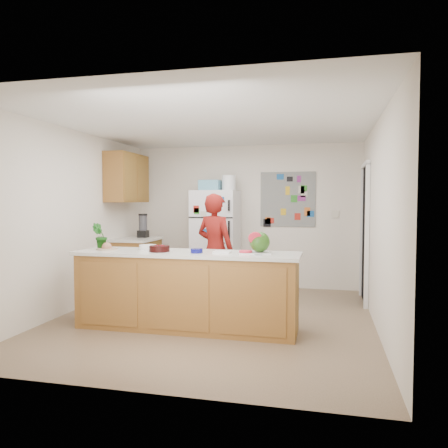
% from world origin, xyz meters
% --- Properties ---
extents(floor, '(4.00, 4.50, 0.02)m').
position_xyz_m(floor, '(0.00, 0.00, -0.01)').
color(floor, brown).
rests_on(floor, ground).
extents(wall_back, '(4.00, 0.02, 2.50)m').
position_xyz_m(wall_back, '(0.00, 2.26, 1.25)').
color(wall_back, beige).
rests_on(wall_back, ground).
extents(wall_left, '(0.02, 4.50, 2.50)m').
position_xyz_m(wall_left, '(-2.01, 0.00, 1.25)').
color(wall_left, beige).
rests_on(wall_left, ground).
extents(wall_right, '(0.02, 4.50, 2.50)m').
position_xyz_m(wall_right, '(2.01, 0.00, 1.25)').
color(wall_right, beige).
rests_on(wall_right, ground).
extents(ceiling, '(4.00, 4.50, 0.02)m').
position_xyz_m(ceiling, '(0.00, 0.00, 2.51)').
color(ceiling, white).
rests_on(ceiling, wall_back).
extents(doorway, '(0.03, 0.85, 2.04)m').
position_xyz_m(doorway, '(1.99, 1.45, 1.02)').
color(doorway, black).
rests_on(doorway, ground).
extents(peninsula_base, '(2.60, 0.62, 0.88)m').
position_xyz_m(peninsula_base, '(-0.20, -0.50, 0.44)').
color(peninsula_base, brown).
rests_on(peninsula_base, floor).
extents(peninsula_top, '(2.68, 0.70, 0.04)m').
position_xyz_m(peninsula_top, '(-0.20, -0.50, 0.90)').
color(peninsula_top, silver).
rests_on(peninsula_top, peninsula_base).
extents(side_counter_base, '(0.60, 0.80, 0.86)m').
position_xyz_m(side_counter_base, '(-1.69, 1.35, 0.43)').
color(side_counter_base, brown).
rests_on(side_counter_base, floor).
extents(side_counter_top, '(0.64, 0.84, 0.04)m').
position_xyz_m(side_counter_top, '(-1.69, 1.35, 0.88)').
color(side_counter_top, silver).
rests_on(side_counter_top, side_counter_base).
extents(upper_cabinets, '(0.35, 1.00, 0.80)m').
position_xyz_m(upper_cabinets, '(-1.82, 1.30, 1.90)').
color(upper_cabinets, brown).
rests_on(upper_cabinets, wall_left).
extents(refrigerator, '(0.75, 0.70, 1.70)m').
position_xyz_m(refrigerator, '(-0.45, 1.88, 0.85)').
color(refrigerator, silver).
rests_on(refrigerator, floor).
extents(fridge_top_bin, '(0.35, 0.28, 0.18)m').
position_xyz_m(fridge_top_bin, '(-0.55, 1.88, 1.79)').
color(fridge_top_bin, '#5999B2').
rests_on(fridge_top_bin, refrigerator).
extents(photo_collage, '(0.95, 0.01, 0.95)m').
position_xyz_m(photo_collage, '(0.75, 2.24, 1.55)').
color(photo_collage, slate).
rests_on(photo_collage, wall_back).
extents(person, '(0.69, 0.57, 1.63)m').
position_xyz_m(person, '(-0.16, 0.72, 0.81)').
color(person, maroon).
rests_on(person, floor).
extents(blender_appliance, '(0.14, 0.14, 0.38)m').
position_xyz_m(blender_appliance, '(-1.64, 1.52, 1.09)').
color(blender_appliance, black).
rests_on(blender_appliance, side_counter_top).
extents(cutting_board, '(0.42, 0.35, 0.01)m').
position_xyz_m(cutting_board, '(0.60, -0.46, 0.93)').
color(cutting_board, silver).
rests_on(cutting_board, peninsula_top).
extents(watermelon, '(0.24, 0.24, 0.24)m').
position_xyz_m(watermelon, '(0.66, -0.44, 1.05)').
color(watermelon, '#286113').
rests_on(watermelon, cutting_board).
extents(watermelon_slice, '(0.15, 0.15, 0.02)m').
position_xyz_m(watermelon_slice, '(0.51, -0.51, 0.94)').
color(watermelon_slice, red).
rests_on(watermelon_slice, cutting_board).
extents(cherry_bowl, '(0.29, 0.29, 0.07)m').
position_xyz_m(cherry_bowl, '(-0.52, -0.56, 0.96)').
color(cherry_bowl, black).
rests_on(cherry_bowl, peninsula_top).
extents(white_bowl, '(0.24, 0.24, 0.06)m').
position_xyz_m(white_bowl, '(-0.74, -0.39, 0.95)').
color(white_bowl, silver).
rests_on(white_bowl, peninsula_top).
extents(cobalt_bowl, '(0.16, 0.16, 0.05)m').
position_xyz_m(cobalt_bowl, '(-0.05, -0.58, 0.95)').
color(cobalt_bowl, '#090A59').
rests_on(cobalt_bowl, peninsula_top).
extents(plate, '(0.35, 0.35, 0.02)m').
position_xyz_m(plate, '(-1.23, -0.50, 0.93)').
color(plate, '#B3AA89').
rests_on(plate, peninsula_top).
extents(paper_towel, '(0.20, 0.17, 0.02)m').
position_xyz_m(paper_towel, '(0.24, -0.51, 0.93)').
color(paper_towel, white).
rests_on(paper_towel, peninsula_top).
extents(keys, '(0.09, 0.04, 0.01)m').
position_xyz_m(keys, '(0.68, -0.66, 0.93)').
color(keys, slate).
rests_on(keys, peninsula_top).
extents(potted_plant, '(0.23, 0.22, 0.33)m').
position_xyz_m(potted_plant, '(-1.35, -0.45, 1.08)').
color(potted_plant, '#0B470E').
rests_on(potted_plant, peninsula_top).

